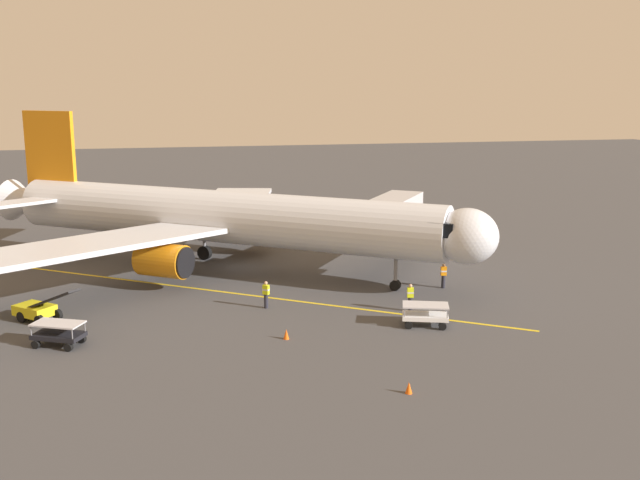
# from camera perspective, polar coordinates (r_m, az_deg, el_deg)

# --- Properties ---
(ground_plane) EXTENTS (220.00, 220.00, 0.00)m
(ground_plane) POSITION_cam_1_polar(r_m,az_deg,el_deg) (55.52, -6.32, -2.26)
(ground_plane) COLOR #424244
(apron_lead_in_line) EXTENTS (32.80, 23.28, 0.01)m
(apron_lead_in_line) POSITION_cam_1_polar(r_m,az_deg,el_deg) (49.47, -7.09, -4.06)
(apron_lead_in_line) COLOR yellow
(apron_lead_in_line) RESTS_ON ground
(airplane) EXTENTS (35.08, 31.14, 11.50)m
(airplane) POSITION_cam_1_polar(r_m,az_deg,el_deg) (54.53, -8.04, 1.74)
(airplane) COLOR silver
(airplane) RESTS_ON ground
(jet_bridge) EXTENTS (8.37, 10.42, 5.40)m
(jet_bridge) POSITION_cam_1_polar(r_m,az_deg,el_deg) (54.78, 5.09, 1.60)
(jet_bridge) COLOR #B7B7BC
(jet_bridge) RESTS_ON ground
(ground_crew_marshaller) EXTENTS (0.43, 0.30, 1.71)m
(ground_crew_marshaller) POSITION_cam_1_polar(r_m,az_deg,el_deg) (50.69, 9.53, -2.70)
(ground_crew_marshaller) COLOR #23232D
(ground_crew_marshaller) RESTS_ON ground
(ground_crew_wing_walker) EXTENTS (0.47, 0.44, 1.71)m
(ground_crew_wing_walker) POSITION_cam_1_polar(r_m,az_deg,el_deg) (45.70, -4.20, -4.20)
(ground_crew_wing_walker) COLOR #23232D
(ground_crew_wing_walker) RESTS_ON ground
(ground_crew_loader) EXTENTS (0.44, 0.32, 1.71)m
(ground_crew_loader) POSITION_cam_1_polar(r_m,az_deg,el_deg) (45.29, 6.99, -4.41)
(ground_crew_loader) COLOR #23232D
(ground_crew_loader) RESTS_ON ground
(baggage_cart_near_nose) EXTENTS (2.91, 2.20, 1.27)m
(baggage_cart_near_nose) POSITION_cam_1_polar(r_m,az_deg,el_deg) (42.81, 8.14, -5.74)
(baggage_cart_near_nose) COLOR white
(baggage_cart_near_nose) RESTS_ON ground
(belt_loader_portside) EXTENTS (4.22, 3.93, 2.32)m
(belt_loader_portside) POSITION_cam_1_polar(r_m,az_deg,el_deg) (46.26, -20.97, -5.01)
(belt_loader_portside) COLOR yellow
(belt_loader_portside) RESTS_ON ground
(baggage_cart_rear_apron) EXTENTS (2.95, 2.39, 1.27)m
(baggage_cart_rear_apron) POSITION_cam_1_polar(r_m,az_deg,el_deg) (41.65, -19.57, -6.85)
(baggage_cart_rear_apron) COLOR black
(baggage_cart_rear_apron) RESTS_ON ground
(safety_cone_nose_left) EXTENTS (0.32, 0.32, 0.55)m
(safety_cone_nose_left) POSITION_cam_1_polar(r_m,az_deg,el_deg) (33.91, 6.88, -11.26)
(safety_cone_nose_left) COLOR #F2590F
(safety_cone_nose_left) RESTS_ON ground
(safety_cone_nose_right) EXTENTS (0.32, 0.32, 0.55)m
(safety_cone_nose_right) POSITION_cam_1_polar(r_m,az_deg,el_deg) (40.41, -2.63, -7.29)
(safety_cone_nose_right) COLOR #F2590F
(safety_cone_nose_right) RESTS_ON ground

